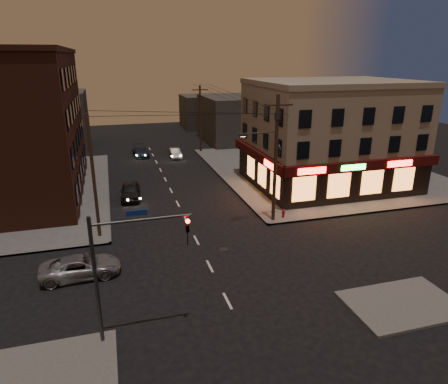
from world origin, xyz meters
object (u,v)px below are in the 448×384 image
object	(u,v)px
sedan_mid	(175,153)
suv_cross	(81,267)
sedan_near	(131,191)
sedan_far	(141,151)
fire_hydrant	(283,213)

from	to	relation	value
sedan_mid	suv_cross	bearing A→B (deg)	-113.07
sedan_near	suv_cross	bearing A→B (deg)	-101.26
sedan_near	sedan_mid	distance (m)	16.44
sedan_mid	sedan_far	distance (m)	4.80
sedan_mid	fire_hydrant	size ratio (longest dim) A/B	5.29
fire_hydrant	sedan_mid	bearing A→B (deg)	102.18
sedan_near	sedan_far	distance (m)	17.25
suv_cross	sedan_near	size ratio (longest dim) A/B	1.07
suv_cross	fire_hydrant	xyz separation A→B (m)	(15.65, 5.02, -0.12)
suv_cross	sedan_near	bearing A→B (deg)	-17.89
suv_cross	sedan_mid	xyz separation A→B (m)	(10.54, 28.71, -0.04)
sedan_far	sedan_near	bearing A→B (deg)	-101.83
suv_cross	sedan_mid	bearing A→B (deg)	-22.41
suv_cross	fire_hydrant	distance (m)	16.44
suv_cross	sedan_far	size ratio (longest dim) A/B	1.03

